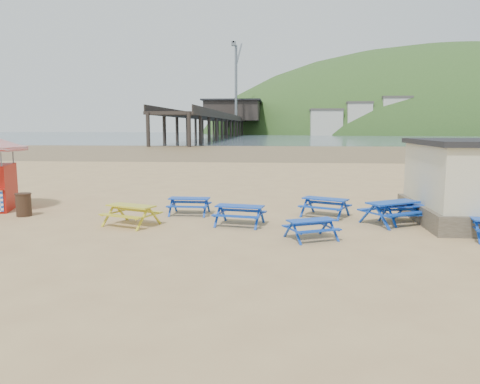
# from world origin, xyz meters

# --- Properties ---
(ground) EXTENTS (400.00, 400.00, 0.00)m
(ground) POSITION_xyz_m (0.00, 0.00, 0.00)
(ground) COLOR tan
(ground) RESTS_ON ground
(wet_sand) EXTENTS (400.00, 400.00, 0.00)m
(wet_sand) POSITION_xyz_m (0.00, 55.00, 0.00)
(wet_sand) COLOR olive
(wet_sand) RESTS_ON ground
(sea) EXTENTS (400.00, 400.00, 0.00)m
(sea) POSITION_xyz_m (0.00, 170.00, 0.01)
(sea) COLOR #42535F
(sea) RESTS_ON ground
(picnic_table_blue_a) EXTENTS (1.70, 1.38, 0.70)m
(picnic_table_blue_a) POSITION_xyz_m (-2.13, 1.73, 0.35)
(picnic_table_blue_a) COLOR #17469F
(picnic_table_blue_a) RESTS_ON ground
(picnic_table_blue_b) EXTENTS (2.24, 2.09, 0.75)m
(picnic_table_blue_b) POSITION_xyz_m (3.45, 1.74, 0.38)
(picnic_table_blue_b) COLOR #17469F
(picnic_table_blue_b) RESTS_ON ground
(picnic_table_blue_c) EXTENTS (2.58, 2.45, 0.85)m
(picnic_table_blue_c) POSITION_xyz_m (5.83, 0.43, 0.43)
(picnic_table_blue_c) COLOR #17469F
(picnic_table_blue_c) RESTS_ON ground
(picnic_table_blue_d) EXTENTS (1.99, 1.72, 0.74)m
(picnic_table_blue_d) POSITION_xyz_m (0.13, -0.22, 0.37)
(picnic_table_blue_d) COLOR #17469F
(picnic_table_blue_d) RESTS_ON ground
(picnic_table_blue_e) EXTENTS (1.92, 1.77, 0.65)m
(picnic_table_blue_e) POSITION_xyz_m (2.62, -2.22, 0.32)
(picnic_table_blue_e) COLOR #17469F
(picnic_table_blue_e) RESTS_ON ground
(picnic_table_yellow) EXTENTS (2.23, 2.03, 0.76)m
(picnic_table_yellow) POSITION_xyz_m (-3.86, -0.60, 0.38)
(picnic_table_yellow) COLOR gold
(picnic_table_yellow) RESTS_ON ground
(litter_bin) EXTENTS (0.64, 0.64, 0.94)m
(litter_bin) POSITION_xyz_m (-8.80, 0.80, 0.48)
(litter_bin) COLOR #381E15
(litter_bin) RESTS_ON ground
(pier) EXTENTS (24.00, 220.00, 39.29)m
(pier) POSITION_xyz_m (-17.99, 178.23, 5.46)
(pier) COLOR black
(pier) RESTS_ON ground
(headland_town) EXTENTS (264.00, 144.00, 108.00)m
(headland_town) POSITION_xyz_m (90.00, 229.68, -9.91)
(headland_town) COLOR #2D4C1E
(headland_town) RESTS_ON ground
(picnic_table_blue_g) EXTENTS (1.98, 1.76, 0.70)m
(picnic_table_blue_g) POSITION_xyz_m (6.35, 0.62, 0.35)
(picnic_table_blue_g) COLOR #17469F
(picnic_table_blue_g) RESTS_ON ground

